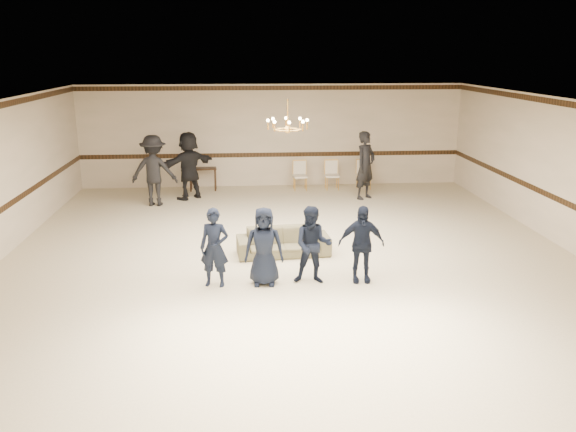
% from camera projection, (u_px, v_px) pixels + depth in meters
% --- Properties ---
extents(room, '(12.01, 14.01, 3.21)m').
position_uv_depth(room, '(292.00, 183.00, 12.04)').
color(room, beige).
rests_on(room, ground).
extents(chair_rail, '(12.00, 0.02, 0.14)m').
position_uv_depth(chair_rail, '(272.00, 155.00, 18.91)').
color(chair_rail, '#382210').
rests_on(chair_rail, wall_back).
extents(crown_molding, '(12.00, 0.02, 0.14)m').
position_uv_depth(crown_molding, '(272.00, 88.00, 18.35)').
color(crown_molding, '#382210').
rests_on(crown_molding, wall_back).
extents(chandelier, '(0.94, 0.94, 0.89)m').
position_uv_depth(chandelier, '(288.00, 114.00, 12.66)').
color(chandelier, gold).
rests_on(chandelier, ceiling).
extents(boy_a, '(0.59, 0.45, 1.46)m').
position_uv_depth(boy_a, '(214.00, 248.00, 10.80)').
color(boy_a, black).
rests_on(boy_a, floor).
extents(boy_b, '(0.74, 0.50, 1.46)m').
position_uv_depth(boy_b, '(264.00, 246.00, 10.87)').
color(boy_b, black).
rests_on(boy_b, floor).
extents(boy_c, '(0.78, 0.65, 1.46)m').
position_uv_depth(boy_c, '(313.00, 245.00, 10.94)').
color(boy_c, black).
rests_on(boy_c, floor).
extents(boy_d, '(0.87, 0.39, 1.46)m').
position_uv_depth(boy_d, '(361.00, 244.00, 11.01)').
color(boy_d, black).
rests_on(boy_d, floor).
extents(settee, '(2.00, 0.91, 0.57)m').
position_uv_depth(settee, '(283.00, 242.00, 12.58)').
color(settee, brown).
rests_on(settee, floor).
extents(adult_left, '(1.33, 0.85, 1.97)m').
position_uv_depth(adult_left, '(154.00, 171.00, 16.47)').
color(adult_left, black).
rests_on(adult_left, floor).
extents(adult_mid, '(1.80, 1.57, 1.97)m').
position_uv_depth(adult_mid, '(189.00, 165.00, 17.21)').
color(adult_mid, black).
rests_on(adult_mid, floor).
extents(adult_right, '(0.85, 0.83, 1.97)m').
position_uv_depth(adult_right, '(365.00, 165.00, 17.23)').
color(adult_right, black).
rests_on(adult_right, floor).
extents(banquet_chair_left, '(0.46, 0.46, 0.89)m').
position_uv_depth(banquet_chair_left, '(300.00, 176.00, 18.43)').
color(banquet_chair_left, silver).
rests_on(banquet_chair_left, floor).
extents(banquet_chair_mid, '(0.44, 0.44, 0.89)m').
position_uv_depth(banquet_chair_mid, '(332.00, 175.00, 18.51)').
color(banquet_chair_mid, silver).
rests_on(banquet_chair_mid, floor).
extents(banquet_chair_right, '(0.47, 0.47, 0.89)m').
position_uv_depth(banquet_chair_right, '(364.00, 175.00, 18.59)').
color(banquet_chair_right, silver).
rests_on(banquet_chair_right, floor).
extents(console_table, '(0.86, 0.40, 0.71)m').
position_uv_depth(console_table, '(203.00, 179.00, 18.42)').
color(console_table, black).
rests_on(console_table, floor).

